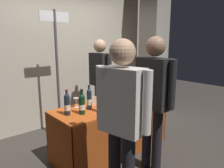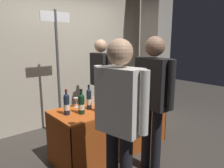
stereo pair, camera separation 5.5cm
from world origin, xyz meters
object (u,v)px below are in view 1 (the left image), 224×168
Objects in this scene: featured_wine_bottle at (67,104)px; taster_foreground_right at (154,93)px; tasting_table at (112,119)px; booth_signpost at (57,64)px; concrete_pillar at (154,40)px; display_bottle_0 at (101,101)px; wine_glass_near_vendor at (115,97)px; vendor_presenter at (100,76)px; flower_vase at (122,92)px; wine_glass_mid at (76,100)px.

taster_foreground_right reaches higher than featured_wine_bottle.
booth_signpost reaches higher than tasting_table.
concrete_pillar is 1.88× the size of tasting_table.
display_bottle_0 is 2.38× the size of wine_glass_near_vendor.
display_bottle_0 is at bearing -156.92° from wine_glass_near_vendor.
vendor_presenter is 0.79× the size of booth_signpost.
tasting_table is 4.27× the size of flower_vase.
taster_foreground_right is at bearing -53.25° from display_bottle_0.
wine_glass_near_vendor is at bearing 23.08° from display_bottle_0.
vendor_presenter reaches higher than tasting_table.
tasting_table is at bearing -24.19° from wine_glass_mid.
taster_foreground_right is (0.05, -0.70, 0.52)m from tasting_table.
taster_foreground_right is (-1.95, -1.53, -0.63)m from concrete_pillar.
wine_glass_mid is (-0.13, 0.39, -0.05)m from display_bottle_0.
display_bottle_0 is at bearing -152.38° from tasting_table.
featured_wine_bottle is at bearing -163.54° from concrete_pillar.
wine_glass_near_vendor is (0.05, -0.01, 0.33)m from tasting_table.
wine_glass_mid is 0.33× the size of flower_vase.
vendor_presenter is (0.86, 0.56, 0.17)m from wine_glass_mid.
display_bottle_0 is 0.67m from taster_foreground_right.
wine_glass_mid is 0.08× the size of taster_foreground_right.
featured_wine_bottle reaches higher than wine_glass_mid.
concrete_pillar is at bearing 23.86° from flower_vase.
flower_vase reaches higher than display_bottle_0.
booth_signpost is at bearing 115.05° from wine_glass_near_vendor.
flower_vase is 0.20× the size of booth_signpost.
tasting_table is 12.92× the size of wine_glass_mid.
taster_foreground_right is at bearing -90.19° from wine_glass_near_vendor.
booth_signpost is (0.09, 0.70, 0.44)m from wine_glass_mid.
wine_glass_mid is 0.84m from booth_signpost.
wine_glass_mid is at bearing -165.98° from concrete_pillar.
tasting_table is at bearing -67.48° from booth_signpost.
featured_wine_bottle is at bearing 177.28° from wine_glass_near_vendor.
flower_vase is 0.25× the size of vendor_presenter.
wine_glass_near_vendor is (0.39, 0.17, -0.04)m from display_bottle_0.
featured_wine_bottle is (-2.72, -0.80, -0.79)m from concrete_pillar.
concrete_pillar reaches higher than tasting_table.
taster_foreground_right is at bearing -104.42° from flower_vase.
vendor_presenter is (0.73, 0.95, 0.12)m from display_bottle_0.
tasting_table is 0.99m from vendor_presenter.
concrete_pillar is 2.94m from featured_wine_bottle.
tasting_table is 5.43× the size of featured_wine_bottle.
booth_signpost is at bearing 125.92° from flower_vase.
concrete_pillar is 9.42× the size of display_bottle_0.
wine_glass_near_vendor is at bearing -10.99° from tasting_table.
booth_signpost is at bearing 177.97° from concrete_pillar.
display_bottle_0 is 0.63m from flower_vase.
concrete_pillar reaches higher than featured_wine_bottle.
featured_wine_bottle is 0.19× the size of vendor_presenter.
vendor_presenter is 1.51m from taster_foreground_right.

